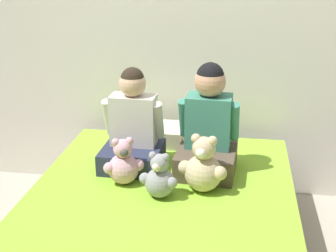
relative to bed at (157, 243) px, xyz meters
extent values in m
cube|color=silver|center=(0.00, 1.09, 1.03)|extent=(8.00, 0.06, 2.50)
cube|color=white|center=(0.00, 0.00, 0.09)|extent=(1.36, 1.86, 0.21)
cube|color=#8CC633|center=(0.00, 0.00, 0.21)|extent=(1.37, 1.88, 0.03)
cube|color=#282D47|center=(-0.22, 0.41, 0.29)|extent=(0.34, 0.34, 0.12)
cube|color=silver|center=(-0.22, 0.46, 0.49)|extent=(0.26, 0.14, 0.29)
sphere|color=#DBAD89|center=(-0.22, 0.46, 0.71)|extent=(0.15, 0.15, 0.15)
sphere|color=#2D2319|center=(-0.22, 0.46, 0.73)|extent=(0.13, 0.13, 0.13)
cylinder|color=silver|center=(-0.36, 0.46, 0.50)|extent=(0.06, 0.13, 0.24)
cylinder|color=silver|center=(-0.07, 0.46, 0.50)|extent=(0.06, 0.13, 0.24)
cube|color=brown|center=(0.21, 0.41, 0.29)|extent=(0.34, 0.38, 0.13)
cube|color=#3D8470|center=(0.21, 0.47, 0.51)|extent=(0.26, 0.18, 0.30)
sphere|color=tan|center=(0.21, 0.47, 0.74)|extent=(0.17, 0.17, 0.17)
sphere|color=black|center=(0.21, 0.47, 0.77)|extent=(0.15, 0.15, 0.15)
cylinder|color=#3D8470|center=(0.07, 0.47, 0.52)|extent=(0.06, 0.14, 0.24)
cylinder|color=#3D8470|center=(0.35, 0.46, 0.52)|extent=(0.06, 0.14, 0.24)
sphere|color=#DBA3B2|center=(-0.22, 0.20, 0.31)|extent=(0.16, 0.16, 0.16)
sphere|color=#DBA3B2|center=(-0.22, 0.20, 0.43)|extent=(0.10, 0.10, 0.10)
sphere|color=#4C4742|center=(-0.20, 0.16, 0.42)|extent=(0.05, 0.05, 0.05)
sphere|color=#DBA3B2|center=(-0.25, 0.19, 0.46)|extent=(0.04, 0.04, 0.04)
sphere|color=#DBA3B2|center=(-0.18, 0.22, 0.46)|extent=(0.04, 0.04, 0.04)
sphere|color=#DBA3B2|center=(-0.28, 0.16, 0.33)|extent=(0.06, 0.06, 0.06)
sphere|color=#DBA3B2|center=(-0.14, 0.22, 0.33)|extent=(0.06, 0.06, 0.06)
sphere|color=#D1B78E|center=(0.21, 0.19, 0.32)|extent=(0.19, 0.19, 0.19)
sphere|color=#D1B78E|center=(0.21, 0.19, 0.46)|extent=(0.12, 0.12, 0.12)
sphere|color=white|center=(0.20, 0.14, 0.46)|extent=(0.05, 0.05, 0.05)
sphere|color=#D1B78E|center=(0.17, 0.20, 0.51)|extent=(0.05, 0.05, 0.05)
sphere|color=#D1B78E|center=(0.25, 0.18, 0.51)|extent=(0.05, 0.05, 0.05)
sphere|color=#D1B78E|center=(0.12, 0.19, 0.35)|extent=(0.07, 0.07, 0.07)
sphere|color=#D1B78E|center=(0.30, 0.15, 0.35)|extent=(0.07, 0.07, 0.07)
sphere|color=#939399|center=(0.00, 0.09, 0.30)|extent=(0.15, 0.15, 0.15)
sphere|color=#939399|center=(0.00, 0.09, 0.41)|extent=(0.09, 0.09, 0.09)
sphere|color=beige|center=(-0.01, 0.05, 0.41)|extent=(0.04, 0.04, 0.04)
sphere|color=#939399|center=(-0.04, 0.09, 0.45)|extent=(0.04, 0.04, 0.04)
sphere|color=#939399|center=(0.03, 0.08, 0.45)|extent=(0.04, 0.04, 0.04)
sphere|color=#939399|center=(-0.08, 0.09, 0.32)|extent=(0.06, 0.06, 0.06)
sphere|color=#939399|center=(0.07, 0.06, 0.32)|extent=(0.06, 0.06, 0.06)
cube|color=beige|center=(0.00, 0.79, 0.28)|extent=(0.49, 0.26, 0.11)
camera|label=1|loc=(0.36, -1.98, 1.41)|focal=50.00mm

